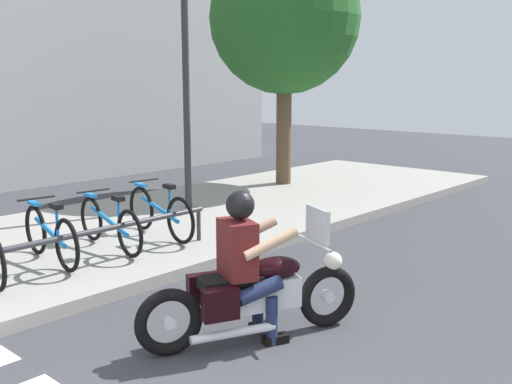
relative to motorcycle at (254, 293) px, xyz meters
The scene contains 8 objects.
motorcycle is the anchor object (origin of this frame).
rider 0.37m from the motorcycle, 152.93° to the left, with size 0.76×0.70×1.43m.
bicycle_4 3.16m from the motorcycle, 95.50° to the left, with size 0.48×1.62×0.79m.
bicycle_5 3.19m from the motorcycle, 80.02° to the left, with size 0.48×1.72×0.76m.
bicycle_6 3.44m from the motorcycle, 65.85° to the left, with size 0.48×1.72×0.80m.
bike_rack 2.84m from the motorcycle, 114.12° to the left, with size 5.73×0.07×0.49m.
street_lamp 5.74m from the motorcycle, 55.29° to the left, with size 0.28×0.28×4.22m.
tree_near_rack 8.45m from the motorcycle, 37.77° to the left, with size 3.20×3.20×5.30m.
Camera 1 is at (-2.07, -2.53, 2.37)m, focal length 41.50 mm.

